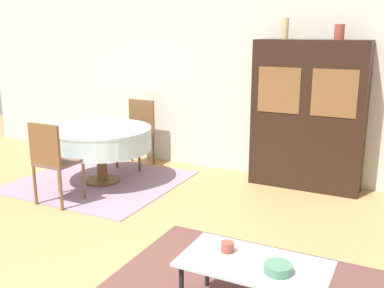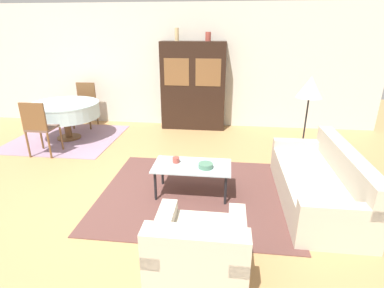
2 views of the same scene
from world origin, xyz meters
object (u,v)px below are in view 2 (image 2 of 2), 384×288
(display_cabinet, at_px, (193,86))
(dining_chair_far, at_px, (85,102))
(armchair, at_px, (198,253))
(vase_tall, at_px, (177,34))
(couch, at_px, (320,183))
(coffee_table, at_px, (192,168))
(dining_table, at_px, (65,110))
(floor_lamp, at_px, (310,90))
(cup, at_px, (176,160))
(vase_short, at_px, (208,37))
(dining_chair_near, at_px, (39,125))
(bowl, at_px, (206,166))

(display_cabinet, height_order, dining_chair_far, display_cabinet)
(armchair, relative_size, display_cabinet, 0.45)
(vase_tall, bearing_deg, couch, -51.87)
(coffee_table, relative_size, dining_table, 0.77)
(coffee_table, xyz_separation_m, display_cabinet, (-0.33, 3.02, 0.56))
(dining_table, bearing_deg, dining_chair_far, 90.00)
(floor_lamp, bearing_deg, armchair, -118.00)
(dining_chair_far, bearing_deg, display_cabinet, -176.05)
(floor_lamp, bearing_deg, cup, -146.48)
(dining_chair_far, distance_m, vase_short, 3.17)
(display_cabinet, relative_size, dining_chair_near, 1.93)
(dining_table, xyz_separation_m, vase_tall, (2.16, 1.08, 1.44))
(bowl, distance_m, vase_tall, 3.57)
(dining_table, xyz_separation_m, bowl, (3.03, -2.00, -0.14))
(floor_lamp, bearing_deg, bowl, -137.48)
(dining_chair_far, distance_m, vase_tall, 2.62)
(dining_table, xyz_separation_m, vase_short, (2.83, 1.08, 1.40))
(display_cabinet, height_order, vase_short, vase_short)
(coffee_table, bearing_deg, couch, 0.03)
(cup, height_order, vase_short, vase_short)
(dining_chair_far, distance_m, bowl, 4.20)
(display_cabinet, height_order, vase_tall, vase_tall)
(cup, bearing_deg, vase_tall, 98.70)
(armchair, xyz_separation_m, dining_chair_near, (-3.08, 2.53, 0.30))
(dining_chair_far, height_order, vase_short, vase_short)
(display_cabinet, height_order, bowl, display_cabinet)
(couch, bearing_deg, dining_chair_near, 77.08)
(armchair, height_order, floor_lamp, floor_lamp)
(dining_table, height_order, floor_lamp, floor_lamp)
(bowl, bearing_deg, dining_chair_far, 136.23)
(floor_lamp, bearing_deg, coffee_table, -141.79)
(dining_table, bearing_deg, armchair, -48.12)
(dining_chair_near, distance_m, cup, 2.79)
(vase_tall, bearing_deg, dining_table, -153.46)
(bowl, relative_size, vase_tall, 0.73)
(couch, bearing_deg, display_cabinet, 33.73)
(armchair, bearing_deg, cup, 106.69)
(vase_short, bearing_deg, cup, -94.15)
(couch, distance_m, armchair, 2.08)
(dining_chair_near, xyz_separation_m, bowl, (3.03, -1.10, -0.11))
(bowl, bearing_deg, couch, 2.18)
(dining_chair_near, distance_m, dining_chair_far, 1.81)
(vase_short, bearing_deg, vase_tall, 180.00)
(dining_chair_near, relative_size, vase_short, 5.39)
(cup, relative_size, vase_short, 0.53)
(dining_chair_far, xyz_separation_m, cup, (2.61, -2.78, -0.10))
(display_cabinet, bearing_deg, dining_chair_far, -176.05)
(dining_chair_far, bearing_deg, dining_chair_near, 90.00)
(dining_chair_near, xyz_separation_m, cup, (2.61, -0.97, -0.10))
(display_cabinet, relative_size, bowl, 9.96)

